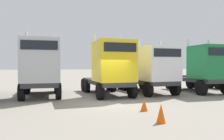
# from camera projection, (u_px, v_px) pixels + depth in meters

# --- Properties ---
(ground) EXTENTS (200.00, 200.00, 0.00)m
(ground) POSITION_uv_depth(u_px,v_px,m) (114.00, 103.00, 12.79)
(ground) COLOR gray
(semi_truck_silver) EXTENTS (2.80, 5.84, 4.48)m
(semi_truck_silver) POSITION_uv_depth(u_px,v_px,m) (41.00, 67.00, 15.00)
(semi_truck_silver) COLOR #333338
(semi_truck_silver) RESTS_ON ground
(semi_truck_yellow) EXTENTS (3.11, 6.54, 4.39)m
(semi_truck_yellow) POSITION_uv_depth(u_px,v_px,m) (111.00, 68.00, 15.60)
(semi_truck_yellow) COLOR #333338
(semi_truck_yellow) RESTS_ON ground
(semi_truck_white) EXTENTS (3.23, 6.55, 4.13)m
(semi_truck_white) POSITION_uv_depth(u_px,v_px,m) (154.00, 70.00, 16.87)
(semi_truck_white) COLOR #333338
(semi_truck_white) RESTS_ON ground
(semi_truck_green) EXTENTS (2.78, 5.82, 4.24)m
(semi_truck_green) POSITION_uv_depth(u_px,v_px,m) (204.00, 68.00, 17.49)
(semi_truck_green) COLOR #333338
(semi_truck_green) RESTS_ON ground
(traffic_cone_mid) EXTENTS (0.36, 0.36, 0.55)m
(traffic_cone_mid) POSITION_uv_depth(u_px,v_px,m) (144.00, 105.00, 10.69)
(traffic_cone_mid) COLOR #F2590C
(traffic_cone_mid) RESTS_ON ground
(traffic_cone_far) EXTENTS (0.36, 0.36, 0.73)m
(traffic_cone_far) POSITION_uv_depth(u_px,v_px,m) (161.00, 113.00, 8.47)
(traffic_cone_far) COLOR #F2590C
(traffic_cone_far) RESTS_ON ground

